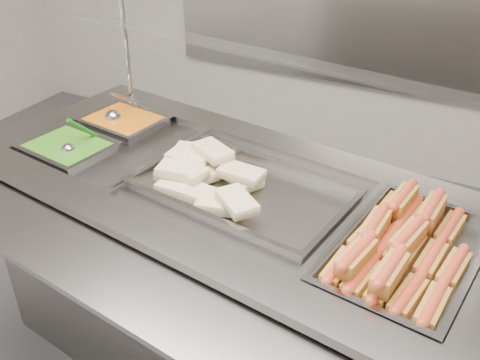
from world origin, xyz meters
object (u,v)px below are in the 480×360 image
at_px(sneeze_guard, 266,59).
at_px(pan_wraps, 242,193).
at_px(pan_hotdogs, 406,261).
at_px(ladle, 114,117).
at_px(steam_counter, 229,282).
at_px(serving_spoon, 71,146).

relative_size(sneeze_guard, pan_wraps, 2.30).
relative_size(pan_hotdogs, ladle, 3.06).
xyz_separation_m(pan_hotdogs, pan_wraps, (-0.59, 0.08, 0.02)).
distance_m(steam_counter, serving_spoon, 0.83).
bearing_deg(ladle, serving_spoon, -83.79).
xyz_separation_m(steam_counter, pan_wraps, (0.06, -0.01, 0.45)).
bearing_deg(pan_wraps, serving_spoon, -175.29).
bearing_deg(pan_wraps, sneeze_guard, 97.54).
bearing_deg(ladle, sneeze_guard, -0.49).
distance_m(pan_hotdogs, pan_wraps, 0.60).
bearing_deg(steam_counter, serving_spoon, -174.11).
distance_m(pan_hotdogs, ladle, 1.40).
bearing_deg(serving_spoon, pan_wraps, 4.71).
height_order(steam_counter, pan_hotdogs, pan_hotdogs).
height_order(sneeze_guard, pan_wraps, sneeze_guard).
bearing_deg(steam_counter, ladle, 161.40).
distance_m(sneeze_guard, ladle, 0.83).
bearing_deg(ladle, steam_counter, -18.60).
distance_m(pan_wraps, serving_spoon, 0.74).
relative_size(steam_counter, serving_spoon, 11.55).
bearing_deg(serving_spoon, ladle, 96.21).
bearing_deg(pan_hotdogs, sneeze_guard, 152.91).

